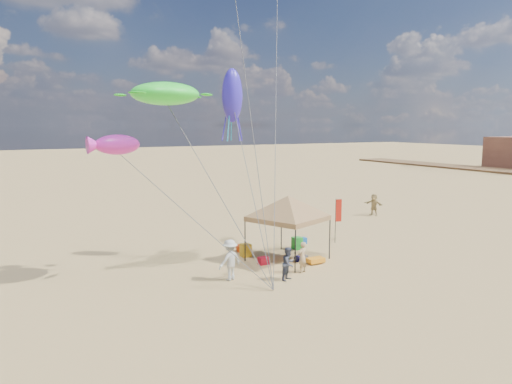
# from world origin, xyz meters

# --- Properties ---
(ground) EXTENTS (280.00, 280.00, 0.00)m
(ground) POSITION_xyz_m (0.00, 0.00, 0.00)
(ground) COLOR tan
(ground) RESTS_ON ground
(canopy_tent) EXTENTS (6.01, 6.01, 4.00)m
(canopy_tent) POSITION_xyz_m (2.67, 4.39, 3.33)
(canopy_tent) COLOR black
(canopy_tent) RESTS_ON ground
(feather_flag) EXTENTS (0.41, 0.09, 2.73)m
(feather_flag) POSITION_xyz_m (7.40, 6.21, 1.84)
(feather_flag) COLOR black
(feather_flag) RESTS_ON ground
(cooler_red) EXTENTS (0.54, 0.38, 0.38)m
(cooler_red) POSITION_xyz_m (1.14, 4.28, 0.19)
(cooler_red) COLOR #A50D1E
(cooler_red) RESTS_ON ground
(cooler_blue) EXTENTS (0.54, 0.38, 0.38)m
(cooler_blue) POSITION_xyz_m (5.32, 6.98, 0.19)
(cooler_blue) COLOR #1555AF
(cooler_blue) RESTS_ON ground
(bag_navy) EXTENTS (0.69, 0.54, 0.36)m
(bag_navy) POSITION_xyz_m (3.14, 3.88, 0.18)
(bag_navy) COLOR #110E3E
(bag_navy) RESTS_ON ground
(bag_orange) EXTENTS (0.54, 0.69, 0.36)m
(bag_orange) POSITION_xyz_m (1.20, 7.20, 0.18)
(bag_orange) COLOR #C6380B
(bag_orange) RESTS_ON ground
(chair_green) EXTENTS (0.50, 0.50, 0.70)m
(chair_green) POSITION_xyz_m (4.39, 6.07, 0.35)
(chair_green) COLOR green
(chair_green) RESTS_ON ground
(chair_yellow) EXTENTS (0.50, 0.50, 0.70)m
(chair_yellow) POSITION_xyz_m (1.02, 6.06, 0.35)
(chair_yellow) COLOR yellow
(chair_yellow) RESTS_ON ground
(crate_grey) EXTENTS (0.34, 0.30, 0.28)m
(crate_grey) POSITION_xyz_m (3.38, 3.86, 0.14)
(crate_grey) COLOR slate
(crate_grey) RESTS_ON ground
(beach_cart) EXTENTS (0.90, 0.50, 0.24)m
(beach_cart) POSITION_xyz_m (3.55, 3.06, 0.20)
(beach_cart) COLOR orange
(beach_cart) RESTS_ON ground
(person_near_a) EXTENTS (0.64, 0.52, 1.53)m
(person_near_a) POSITION_xyz_m (2.09, 2.14, 0.76)
(person_near_a) COLOR tan
(person_near_a) RESTS_ON ground
(person_near_b) EXTENTS (0.94, 0.88, 1.55)m
(person_near_b) POSITION_xyz_m (0.90, 1.50, 0.77)
(person_near_b) COLOR #3E4455
(person_near_b) RESTS_ON ground
(person_near_c) EXTENTS (1.38, 1.02, 1.90)m
(person_near_c) POSITION_xyz_m (-1.48, 2.81, 0.95)
(person_near_c) COLOR beige
(person_near_c) RESTS_ON ground
(person_far_c) EXTENTS (1.04, 1.71, 1.76)m
(person_far_c) POSITION_xyz_m (15.62, 12.08, 0.88)
(person_far_c) COLOR tan
(person_far_c) RESTS_ON ground
(turtle_kite) EXTENTS (3.20, 2.63, 1.02)m
(turtle_kite) POSITION_xyz_m (-3.97, 4.03, 8.49)
(turtle_kite) COLOR #29FD34
(turtle_kite) RESTS_ON ground
(fish_kite) EXTENTS (2.21, 1.64, 0.88)m
(fish_kite) POSITION_xyz_m (-5.98, 4.70, 6.28)
(fish_kite) COLOR #EE2EC3
(fish_kite) RESTS_ON ground
(squid_kite) EXTENTS (1.28, 1.28, 2.78)m
(squid_kite) POSITION_xyz_m (0.37, 6.28, 8.66)
(squid_kite) COLOR #3525CB
(squid_kite) RESTS_ON ground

